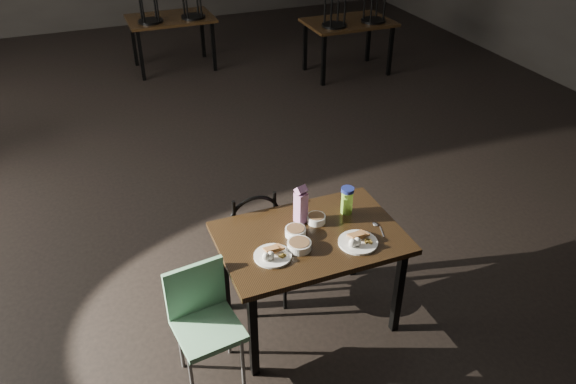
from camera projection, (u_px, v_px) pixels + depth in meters
name	position (u px, v px, depth m)	size (l,w,h in m)	color
main_table	(310.00, 245.00, 3.72)	(1.20, 0.80, 0.75)	black
plate_left	(273.00, 254.00, 3.48)	(0.24, 0.24, 0.08)	white
plate_right	(358.00, 241.00, 3.59)	(0.26, 0.26, 0.08)	white
bowl_near	(295.00, 232.00, 3.67)	(0.14, 0.14, 0.05)	white
bowl_far	(316.00, 219.00, 3.79)	(0.13, 0.13, 0.05)	white
bowl_big	(299.00, 245.00, 3.55)	(0.15, 0.15, 0.05)	white
juice_carton	(301.00, 205.00, 3.74)	(0.09, 0.09, 0.29)	#881879
water_bottle	(347.00, 200.00, 3.85)	(0.11, 0.11, 0.20)	#95DE41
spoon	(376.00, 225.00, 3.77)	(0.05, 0.17, 0.01)	silver
bentwood_chair	(261.00, 244.00, 4.00)	(0.40, 0.40, 0.85)	black
school_chair	(204.00, 316.00, 3.42)	(0.42, 0.42, 0.82)	#6FAC84
bg_table_right	(350.00, 22.00, 7.78)	(1.20, 0.80, 1.48)	black
bg_table_far	(171.00, 18.00, 7.94)	(1.20, 0.80, 1.48)	black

